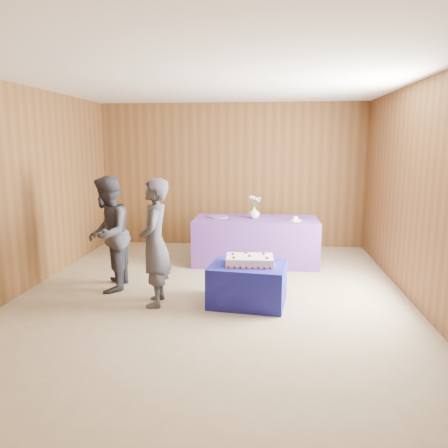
# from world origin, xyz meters

# --- Properties ---
(ground) EXTENTS (6.00, 6.00, 0.00)m
(ground) POSITION_xyz_m (0.00, 0.00, 0.00)
(ground) COLOR gray
(ground) RESTS_ON ground
(room_shell) EXTENTS (5.04, 6.04, 2.72)m
(room_shell) POSITION_xyz_m (0.00, 0.00, 1.80)
(room_shell) COLOR brown
(room_shell) RESTS_ON ground
(cake_table) EXTENTS (0.98, 0.81, 0.50)m
(cake_table) POSITION_xyz_m (0.47, -0.18, 0.25)
(cake_table) COLOR #1A1D94
(cake_table) RESTS_ON ground
(serving_table) EXTENTS (2.01, 0.92, 0.75)m
(serving_table) POSITION_xyz_m (0.51, 1.70, 0.38)
(serving_table) COLOR #633798
(serving_table) RESTS_ON ground
(sheet_cake) EXTENTS (0.61, 0.42, 0.14)m
(sheet_cake) POSITION_xyz_m (0.49, -0.17, 0.55)
(sheet_cake) COLOR silver
(sheet_cake) RESTS_ON cake_table
(vase) EXTENTS (0.21, 0.21, 0.19)m
(vase) POSITION_xyz_m (0.48, 1.70, 0.84)
(vase) COLOR silver
(vase) RESTS_ON serving_table
(flower_spray) EXTENTS (0.20, 0.20, 0.15)m
(flower_spray) POSITION_xyz_m (0.48, 1.70, 1.07)
(flower_spray) COLOR #296227
(flower_spray) RESTS_ON vase
(platter) EXTENTS (0.42, 0.42, 0.02)m
(platter) POSITION_xyz_m (-0.11, 1.73, 0.76)
(platter) COLOR #744E9C
(platter) RESTS_ON serving_table
(plate) EXTENTS (0.21, 0.21, 0.01)m
(plate) POSITION_xyz_m (1.14, 1.54, 0.76)
(plate) COLOR white
(plate) RESTS_ON serving_table
(cake_slice) EXTENTS (0.07, 0.06, 0.08)m
(cake_slice) POSITION_xyz_m (1.14, 1.54, 0.79)
(cake_slice) COLOR silver
(cake_slice) RESTS_ON plate
(knife) EXTENTS (0.26, 0.10, 0.00)m
(knife) POSITION_xyz_m (1.23, 1.39, 0.75)
(knife) COLOR silver
(knife) RESTS_ON serving_table
(guest_left) EXTENTS (0.44, 0.61, 1.55)m
(guest_left) POSITION_xyz_m (-0.65, -0.30, 0.77)
(guest_left) COLOR #373741
(guest_left) RESTS_ON ground
(guest_right) EXTENTS (0.68, 0.82, 1.54)m
(guest_right) POSITION_xyz_m (-1.41, 0.17, 0.77)
(guest_right) COLOR #302F39
(guest_right) RESTS_ON ground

